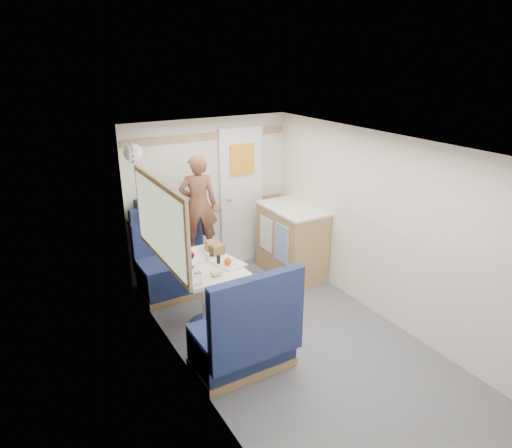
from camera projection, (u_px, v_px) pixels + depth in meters
floor at (311, 355)px, 4.41m from camera, size 4.50×4.50×0.00m
ceiling at (321, 150)px, 3.70m from camera, size 4.50×4.50×0.00m
wall_back at (210, 197)px, 5.87m from camera, size 2.20×0.02×2.00m
wall_left at (202, 292)px, 3.54m from camera, size 0.02×4.50×2.00m
wall_right at (404, 238)px, 4.57m from camera, size 0.02×4.50×2.00m
oak_trim_low at (211, 208)px, 5.91m from camera, size 2.15×0.02×0.08m
oak_trim_high at (208, 136)px, 5.58m from camera, size 2.15×0.02×0.08m
side_window at (160, 222)px, 4.27m from camera, size 0.04×1.30×0.72m
rear_door at (241, 194)px, 6.07m from camera, size 0.62×0.12×1.86m
dinette_table at (205, 277)px, 4.71m from camera, size 0.62×0.92×0.72m
bench_far at (176, 268)px, 5.50m from camera, size 0.90×0.59×1.05m
bench_near at (245, 342)px, 4.10m from camera, size 0.90×0.59×1.05m
ledge at (165, 217)px, 5.51m from camera, size 0.90×0.14×0.04m
dome_light at (133, 153)px, 4.80m from camera, size 0.20×0.20×0.20m
galley_counter at (292, 241)px, 5.88m from camera, size 0.57×0.92×0.92m
person at (198, 205)px, 5.38m from camera, size 0.51×0.42×1.21m
duffel_bag at (157, 207)px, 5.42m from camera, size 0.53×0.34×0.24m
tray at (229, 263)px, 4.64m from camera, size 0.31×0.36×0.02m
orange_fruit at (228, 261)px, 4.58m from camera, size 0.08×0.08×0.08m
cheese_block at (216, 272)px, 4.39m from camera, size 0.12×0.09×0.04m
wine_glass at (191, 256)px, 4.53m from camera, size 0.08×0.08×0.17m
tumbler_left at (198, 278)px, 4.23m from camera, size 0.07×0.07×0.11m
tumbler_right at (211, 251)px, 4.82m from camera, size 0.07×0.07×0.11m
beer_glass at (210, 249)px, 4.87m from camera, size 0.06×0.06×0.10m
pepper_grinder at (218, 260)px, 4.61m from camera, size 0.04×0.04×0.11m
salt_grinder at (208, 257)px, 4.68m from camera, size 0.04×0.04×0.10m
bread_loaf at (215, 247)px, 4.92m from camera, size 0.14×0.25×0.10m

